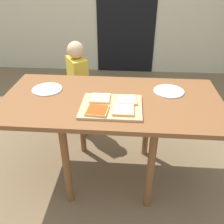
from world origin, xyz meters
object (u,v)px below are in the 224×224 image
Objects in this scene: pizza_slice_near_right at (123,110)px; plate_white_right at (169,91)px; cutting_board at (111,107)px; plate_white_left at (47,89)px; child_left at (78,85)px; dining_table at (111,108)px; pizza_slice_far_right at (127,100)px; pizza_slice_near_left at (97,110)px; pizza_slice_far_left at (100,98)px.

plate_white_right is (0.33, 0.33, -0.02)m from pizza_slice_near_right.
cutting_board reaches higher than plate_white_left.
plate_white_right is at bearing 2.42° from plate_white_left.
dining_table is at bearing -58.88° from child_left.
plate_white_left reaches higher than dining_table.
pizza_slice_far_right is 0.63m from plate_white_left.
dining_table is at bearing 94.44° from cutting_board.
plate_white_left is (-0.59, 0.29, -0.02)m from pizza_slice_near_right.
pizza_slice_near_left and pizza_slice_far_left have the same top height.
dining_table is 0.14m from pizza_slice_far_left.
pizza_slice_near_left is 0.66× the size of plate_white_left.
cutting_board is 0.12m from pizza_slice_far_left.
pizza_slice_far_left and pizza_slice_far_right have the same top height.
pizza_slice_far_right is at bearing 34.98° from cutting_board.
cutting_board reaches higher than dining_table.
pizza_slice_near_left is (-0.08, -0.08, 0.02)m from cutting_board.
plate_white_right is at bearing 45.31° from pizza_slice_near_right.
pizza_slice_far_right reaches higher than plate_white_right.
dining_table is 0.52m from plate_white_left.
pizza_slice_near_left is 1.08× the size of pizza_slice_near_right.
pizza_slice_near_right reaches higher than plate_white_right.
pizza_slice_far_left is at bearing -159.31° from plate_white_right.
dining_table is at bearing 153.05° from pizza_slice_far_right.
cutting_board is 0.12m from pizza_slice_near_left.
child_left is at bearing 119.91° from pizza_slice_near_right.
child_left is at bearing 109.88° from pizza_slice_near_left.
pizza_slice_far_right is (0.18, 0.15, 0.00)m from pizza_slice_near_left.
pizza_slice_near_left is at bearing -109.45° from dining_table.
pizza_slice_far_right is 0.15× the size of child_left.
pizza_slice_near_left is 0.91m from child_left.
plate_white_left is (-0.42, 0.15, -0.02)m from pizza_slice_far_left.
pizza_slice_far_left is at bearing 176.79° from pizza_slice_far_right.
pizza_slice_far_right reaches higher than plate_white_left.
pizza_slice_near_left and pizza_slice_far_right have the same top height.
cutting_board is 2.75× the size of pizza_slice_near_left.
pizza_slice_near_right reaches higher than plate_white_left.
pizza_slice_far_right and pizza_slice_near_right have the same top height.
cutting_board is 0.11m from pizza_slice_near_right.
pizza_slice_far_right reaches higher than cutting_board.
pizza_slice_far_left is 0.14× the size of child_left.
cutting_board is 2.76× the size of pizza_slice_far_right.
dining_table is 0.15m from cutting_board.
cutting_board is 0.12m from pizza_slice_far_right.
dining_table is 0.73m from child_left.
plate_white_right is at bearing 35.40° from pizza_slice_near_left.
pizza_slice_near_right reaches higher than cutting_board.
cutting_board is at bearing -24.22° from plate_white_left.
child_left is at bearing 125.61° from pizza_slice_far_right.
plate_white_left is 0.23× the size of child_left.
child_left is (-0.37, 0.62, -0.12)m from dining_table.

